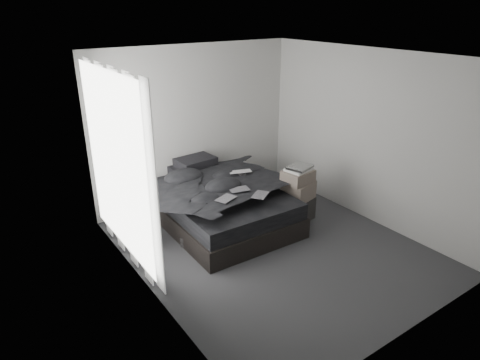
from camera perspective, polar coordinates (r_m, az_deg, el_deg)
floor at (r=6.09m, az=4.35°, el=-8.92°), size 3.60×4.20×0.01m
ceiling at (r=5.24m, az=5.21°, el=16.16°), size 3.60×4.20×0.01m
wall_back at (r=7.20m, az=-5.96°, el=7.32°), size 3.60×0.01×2.60m
wall_front at (r=4.27m, az=22.92°, el=-5.43°), size 3.60×0.01×2.60m
wall_left at (r=4.67m, az=-12.64°, el=-1.68°), size 0.01×4.20×2.60m
wall_right at (r=6.77m, az=16.69°, el=5.51°), size 0.01×4.20×2.60m
window_left at (r=5.45m, az=-16.19°, el=2.07°), size 0.02×2.00×2.30m
curtain_left at (r=5.49m, az=-15.63°, el=1.49°), size 0.06×2.12×2.48m
bed at (r=6.64m, az=-2.52°, el=-4.57°), size 1.72×2.24×0.30m
mattress at (r=6.52m, az=-2.56°, el=-2.48°), size 1.65×2.17×0.24m
duvet at (r=6.38m, az=-2.35°, el=-0.65°), size 1.67×1.92×0.26m
pillow_lower at (r=7.12m, az=-6.52°, el=1.26°), size 0.67×0.46×0.15m
pillow_upper at (r=7.08m, az=-5.95°, el=2.42°), size 0.65×0.48×0.14m
laptop at (r=6.61m, az=0.15°, el=1.55°), size 0.41×0.33×0.03m
comic_a at (r=5.78m, az=-1.88°, el=-1.76°), size 0.32×0.27×0.01m
comic_b at (r=6.06m, az=-0.10°, el=-0.50°), size 0.31×0.24×0.01m
comic_c at (r=5.89m, az=2.75°, el=-1.16°), size 0.33×0.31×0.01m
side_stand at (r=6.19m, az=-12.66°, el=-5.59°), size 0.43×0.43×0.62m
papers at (r=6.04m, az=-12.82°, el=-2.96°), size 0.27×0.22×0.01m
floor_books at (r=6.08m, az=-6.92°, el=-8.38°), size 0.17×0.21×0.13m
box_lower at (r=6.78m, az=7.55°, el=-3.85°), size 0.55×0.47×0.36m
box_mid at (r=6.65m, az=7.81°, el=-1.38°), size 0.54×0.47×0.28m
box_upper at (r=6.55m, az=7.74°, el=0.47°), size 0.48×0.41×0.19m
art_book_white at (r=6.52m, az=7.84°, el=1.43°), size 0.42×0.36×0.04m
art_book_snake at (r=6.50m, az=7.99°, el=1.72°), size 0.43×0.38×0.03m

